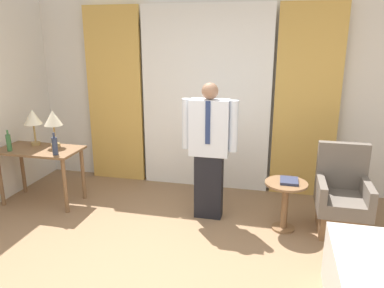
# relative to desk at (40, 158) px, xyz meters

# --- Properties ---
(wall_back) EXTENTS (10.00, 0.06, 2.70)m
(wall_back) POSITION_rel_desk_xyz_m (1.98, 1.20, 0.73)
(wall_back) COLOR silver
(wall_back) RESTS_ON ground_plane
(curtain_sheer_center) EXTENTS (1.83, 0.06, 2.58)m
(curtain_sheer_center) POSITION_rel_desk_xyz_m (1.98, 1.07, 0.67)
(curtain_sheer_center) COLOR white
(curtain_sheer_center) RESTS_ON ground_plane
(curtain_drape_left) EXTENTS (0.84, 0.06, 2.58)m
(curtain_drape_left) POSITION_rel_desk_xyz_m (0.61, 1.07, 0.67)
(curtain_drape_left) COLOR gold
(curtain_drape_left) RESTS_ON ground_plane
(curtain_drape_right) EXTENTS (0.84, 0.06, 2.58)m
(curtain_drape_right) POSITION_rel_desk_xyz_m (3.36, 1.07, 0.67)
(curtain_drape_right) COLOR gold
(curtain_drape_right) RESTS_ON ground_plane
(desk) EXTENTS (1.06, 0.56, 0.75)m
(desk) POSITION_rel_desk_xyz_m (0.00, 0.00, 0.00)
(desk) COLOR brown
(desk) RESTS_ON ground_plane
(table_lamp_left) EXTENTS (0.23, 0.23, 0.49)m
(table_lamp_left) POSITION_rel_desk_xyz_m (-0.15, 0.15, 0.49)
(table_lamp_left) COLOR #9E7F47
(table_lamp_left) RESTS_ON desk
(table_lamp_right) EXTENTS (0.23, 0.23, 0.49)m
(table_lamp_right) POSITION_rel_desk_xyz_m (0.15, 0.15, 0.49)
(table_lamp_right) COLOR #9E7F47
(table_lamp_right) RESTS_ON desk
(bottle_near_edge) EXTENTS (0.07, 0.07, 0.28)m
(bottle_near_edge) POSITION_rel_desk_xyz_m (0.35, -0.17, 0.24)
(bottle_near_edge) COLOR #2D3851
(bottle_near_edge) RESTS_ON desk
(bottle_by_lamp) EXTENTS (0.06, 0.06, 0.27)m
(bottle_by_lamp) POSITION_rel_desk_xyz_m (-0.31, -0.17, 0.23)
(bottle_by_lamp) COLOR #336638
(bottle_by_lamp) RESTS_ON desk
(person) EXTENTS (0.66, 0.22, 1.65)m
(person) POSITION_rel_desk_xyz_m (2.23, 0.09, 0.27)
(person) COLOR black
(person) RESTS_ON ground_plane
(armchair) EXTENTS (0.56, 0.62, 0.99)m
(armchair) POSITION_rel_desk_xyz_m (3.76, 0.09, -0.27)
(armchair) COLOR brown
(armchair) RESTS_ON ground_plane
(side_table) EXTENTS (0.48, 0.48, 0.58)m
(side_table) POSITION_rel_desk_xyz_m (3.14, -0.03, -0.23)
(side_table) COLOR brown
(side_table) RESTS_ON ground_plane
(book) EXTENTS (0.20, 0.24, 0.03)m
(book) POSITION_rel_desk_xyz_m (3.17, -0.01, -0.03)
(book) COLOR #2D334C
(book) RESTS_ON side_table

